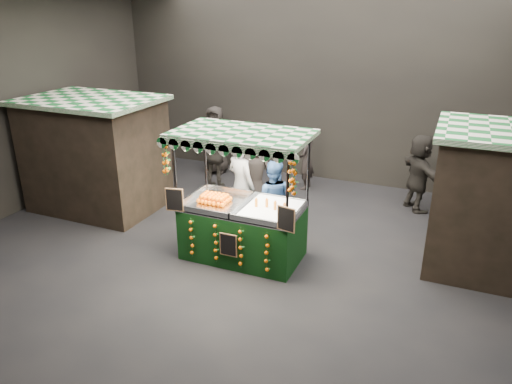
% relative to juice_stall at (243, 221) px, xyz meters
% --- Properties ---
extents(ground, '(12.00, 12.00, 0.00)m').
position_rel_juice_stall_xyz_m(ground, '(0.23, -0.03, -0.76)').
color(ground, black).
rests_on(ground, ground).
extents(market_hall, '(12.10, 10.10, 5.05)m').
position_rel_juice_stall_xyz_m(market_hall, '(0.23, -0.03, 2.62)').
color(market_hall, black).
rests_on(market_hall, ground).
extents(neighbour_stall_left, '(3.00, 2.20, 2.60)m').
position_rel_juice_stall_xyz_m(neighbour_stall_left, '(-4.17, 0.97, 0.54)').
color(neighbour_stall_left, black).
rests_on(neighbour_stall_left, ground).
extents(juice_stall, '(2.55, 1.50, 2.47)m').
position_rel_juice_stall_xyz_m(juice_stall, '(0.00, 0.00, 0.00)').
color(juice_stall, black).
rests_on(juice_stall, ground).
extents(vendor_grey, '(0.86, 0.73, 1.99)m').
position_rel_juice_stall_xyz_m(vendor_grey, '(-0.55, 1.13, 0.23)').
color(vendor_grey, gray).
rests_on(vendor_grey, ground).
extents(vendor_blue, '(0.91, 0.77, 1.65)m').
position_rel_juice_stall_xyz_m(vendor_blue, '(0.19, 1.07, 0.06)').
color(vendor_blue, navy).
rests_on(vendor_blue, ground).
extents(shopper_0, '(0.65, 0.55, 1.53)m').
position_rel_juice_stall_xyz_m(shopper_0, '(-3.72, 3.21, 0.00)').
color(shopper_0, black).
rests_on(shopper_0, ground).
extents(shopper_1, '(1.09, 1.04, 1.78)m').
position_rel_juice_stall_xyz_m(shopper_1, '(3.99, 1.78, 0.13)').
color(shopper_1, black).
rests_on(shopper_1, ground).
extents(shopper_2, '(1.10, 0.51, 1.83)m').
position_rel_juice_stall_xyz_m(shopper_2, '(-2.16, 3.05, 0.15)').
color(shopper_2, '#2B2723').
rests_on(shopper_2, ground).
extents(shopper_3, '(1.32, 1.24, 1.79)m').
position_rel_juice_stall_xyz_m(shopper_3, '(3.84, 3.08, 0.13)').
color(shopper_3, '#2A2422').
rests_on(shopper_3, ground).
extents(shopper_4, '(0.91, 0.65, 1.75)m').
position_rel_juice_stall_xyz_m(shopper_4, '(-0.73, 2.30, 0.11)').
color(shopper_4, '#2E2825').
rests_on(shopper_4, ground).
extents(shopper_5, '(1.42, 1.68, 1.82)m').
position_rel_juice_stall_xyz_m(shopper_5, '(2.81, 3.69, 0.14)').
color(shopper_5, '#2A2722').
rests_on(shopper_5, ground).
extents(shopper_6, '(0.39, 0.58, 1.54)m').
position_rel_juice_stall_xyz_m(shopper_6, '(-0.00, 4.00, 0.01)').
color(shopper_6, '#282221').
rests_on(shopper_6, ground).
extents(shopper_7, '(0.97, 0.66, 1.91)m').
position_rel_juice_stall_xyz_m(shopper_7, '(-2.77, 4.23, 0.19)').
color(shopper_7, '#2C2724').
rests_on(shopper_7, ground).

